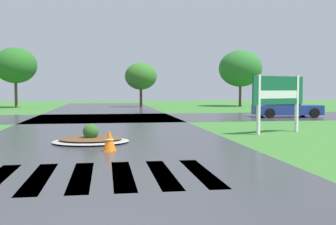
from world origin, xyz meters
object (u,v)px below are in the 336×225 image
at_px(estate_billboard, 278,93).
at_px(traffic_cone, 109,141).
at_px(car_blue_compact, 286,108).
at_px(median_island, 91,139).

bearing_deg(estate_billboard, traffic_cone, 6.44).
xyz_separation_m(car_blue_compact, traffic_cone, (-12.08, -13.56, -0.28)).
distance_m(estate_billboard, car_blue_compact, 10.64).
bearing_deg(median_island, car_blue_compact, 42.01).
xyz_separation_m(estate_billboard, median_island, (-7.95, -2.01, -1.60)).
bearing_deg(car_blue_compact, traffic_cone, -127.31).
relative_size(estate_billboard, car_blue_compact, 0.61).
height_order(estate_billboard, median_island, estate_billboard).
height_order(estate_billboard, traffic_cone, estate_billboard).
xyz_separation_m(median_island, traffic_cone, (0.64, -2.10, 0.19)).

